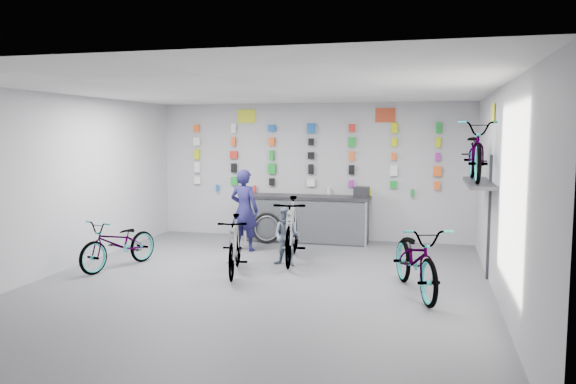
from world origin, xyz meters
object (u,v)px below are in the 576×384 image
(bike_right, at_px, (416,259))
(clerk, at_px, (244,210))
(counter, at_px, (307,219))
(customer, at_px, (287,236))
(bike_left, at_px, (119,243))
(bike_service, at_px, (292,230))
(bike_center, at_px, (235,245))

(bike_right, bearing_deg, clerk, 128.40)
(counter, bearing_deg, customer, -86.94)
(bike_left, bearing_deg, clerk, 66.47)
(bike_service, distance_m, clerk, 1.39)
(bike_center, xyz_separation_m, bike_right, (2.95, -0.41, 0.03))
(bike_service, bearing_deg, customer, -100.67)
(counter, height_order, bike_left, counter)
(bike_center, relative_size, bike_right, 0.82)
(bike_right, bearing_deg, bike_left, 158.33)
(bike_service, bearing_deg, clerk, 138.75)
(counter, height_order, bike_service, bike_service)
(bike_service, bearing_deg, bike_center, -130.30)
(bike_left, relative_size, bike_right, 0.84)
(bike_service, height_order, clerk, clerk)
(bike_center, xyz_separation_m, customer, (0.69, 0.83, 0.03))
(counter, distance_m, customer, 2.24)
(customer, bearing_deg, clerk, 146.35)
(counter, relative_size, customer, 2.59)
(counter, xyz_separation_m, bike_center, (-0.57, -3.07, 0.00))
(bike_right, relative_size, customer, 1.90)
(bike_left, distance_m, bike_center, 2.09)
(counter, bearing_deg, bike_service, -86.15)
(customer, bearing_deg, bike_center, -120.98)
(bike_right, bearing_deg, counter, 106.59)
(bike_left, bearing_deg, counter, 66.45)
(bike_center, relative_size, clerk, 1.00)
(clerk, xyz_separation_m, customer, (1.14, -1.04, -0.29))
(customer, bearing_deg, bike_left, -153.42)
(bike_right, height_order, customer, customer)
(counter, height_order, customer, customer)
(counter, bearing_deg, bike_right, -55.61)
(bike_left, distance_m, customer, 2.92)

